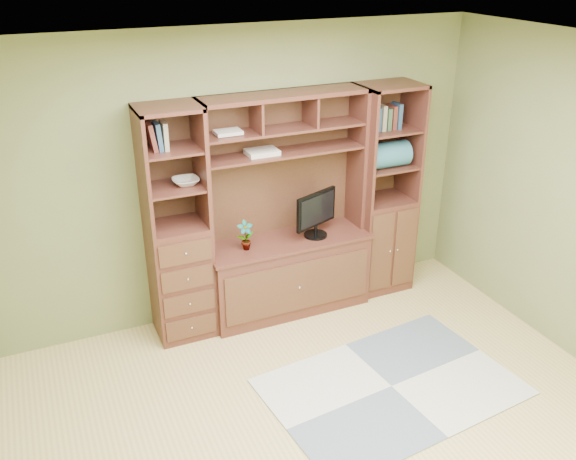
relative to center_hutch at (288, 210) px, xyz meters
name	(u,v)px	position (x,y,z in m)	size (l,w,h in m)	color
room	(351,279)	(-0.35, -1.73, 0.28)	(4.60, 4.10, 2.64)	tan
center_hutch	(288,210)	(0.00, 0.00, 0.00)	(1.54, 0.53, 2.05)	#4D241B
left_tower	(177,227)	(-1.00, 0.04, 0.00)	(0.50, 0.45, 2.05)	#4D241B
right_tower	(384,191)	(1.02, 0.04, 0.00)	(0.55, 0.45, 2.05)	#4D241B
rug	(391,387)	(0.27, -1.40, -1.02)	(1.91, 1.27, 0.01)	#989C9D
monitor	(316,206)	(0.26, -0.03, 0.00)	(0.48, 0.21, 0.59)	black
orchid	(245,236)	(-0.42, -0.03, -0.16)	(0.14, 0.10, 0.27)	#B0653B
magazines	(262,152)	(-0.20, 0.09, 0.54)	(0.27, 0.20, 0.04)	beige
bowl	(186,181)	(-0.90, 0.04, 0.39)	(0.22, 0.22, 0.05)	beige
blanket_teal	(387,155)	(1.00, -0.01, 0.38)	(0.41, 0.24, 0.24)	#2D6576
blanket_red	(395,151)	(1.17, 0.12, 0.36)	(0.33, 0.18, 0.18)	brown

